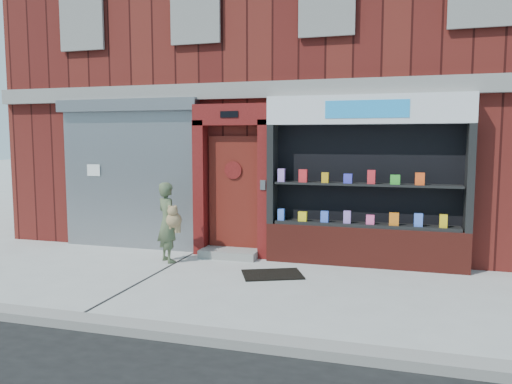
% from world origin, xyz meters
% --- Properties ---
extents(ground, '(80.00, 80.00, 0.00)m').
position_xyz_m(ground, '(0.00, 0.00, 0.00)').
color(ground, '#9E9E99').
rests_on(ground, ground).
extents(curb, '(60.00, 0.30, 0.12)m').
position_xyz_m(curb, '(0.00, -2.15, 0.06)').
color(curb, gray).
rests_on(curb, ground).
extents(building, '(12.00, 8.16, 8.00)m').
position_xyz_m(building, '(-0.00, 5.99, 4.00)').
color(building, '#4B1411').
rests_on(building, ground).
extents(shutter_bay, '(3.10, 0.30, 3.04)m').
position_xyz_m(shutter_bay, '(-3.00, 1.93, 1.72)').
color(shutter_bay, gray).
rests_on(shutter_bay, ground).
extents(red_door_bay, '(1.52, 0.58, 2.90)m').
position_xyz_m(red_door_bay, '(-0.75, 1.86, 1.46)').
color(red_door_bay, '#4F0E0D').
rests_on(red_door_bay, ground).
extents(pharmacy_bay, '(3.50, 0.41, 3.00)m').
position_xyz_m(pharmacy_bay, '(1.75, 1.81, 1.37)').
color(pharmacy_bay, maroon).
rests_on(pharmacy_bay, ground).
extents(woman, '(0.64, 0.61, 1.47)m').
position_xyz_m(woman, '(-1.71, 1.06, 0.74)').
color(woman, '#4C5A3B').
rests_on(woman, ground).
extents(doormat, '(1.16, 1.01, 0.02)m').
position_xyz_m(doormat, '(0.35, 0.70, 0.01)').
color(doormat, black).
rests_on(doormat, ground).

